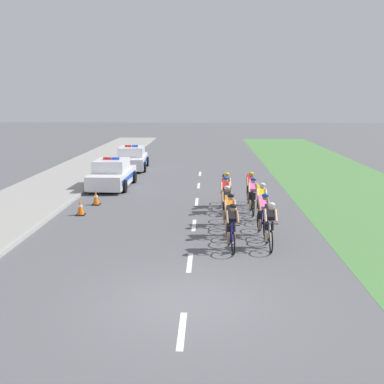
{
  "coord_description": "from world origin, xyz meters",
  "views": [
    {
      "loc": [
        0.51,
        -10.12,
        4.61
      ],
      "look_at": [
        -0.1,
        7.38,
        1.1
      ],
      "focal_mm": 44.0,
      "sensor_mm": 36.0,
      "label": 1
    }
  ],
  "objects_px": {
    "police_car_nearest": "(112,174)",
    "police_car_second": "(132,159)",
    "cyclist_ninth": "(226,188)",
    "cyclist_tenth": "(250,188)",
    "cyclist_fourth": "(263,213)",
    "cyclist_seventh": "(225,193)",
    "cyclist_eighth": "(253,194)",
    "cyclist_third": "(229,213)",
    "cyclist_fifth": "(227,204)",
    "traffic_cone_mid": "(80,208)",
    "traffic_cone_near": "(96,198)",
    "cyclist_sixth": "(261,201)",
    "cyclist_second": "(270,224)",
    "cyclist_lead": "(231,225)"
  },
  "relations": [
    {
      "from": "cyclist_ninth",
      "to": "police_car_nearest",
      "type": "xyz_separation_m",
      "value": [
        -5.79,
        4.23,
        -0.11
      ]
    },
    {
      "from": "cyclist_fourth",
      "to": "cyclist_tenth",
      "type": "xyz_separation_m",
      "value": [
        -0.04,
        4.52,
        0.0
      ]
    },
    {
      "from": "cyclist_third",
      "to": "traffic_cone_near",
      "type": "distance_m",
      "value": 7.25
    },
    {
      "from": "cyclist_sixth",
      "to": "cyclist_ninth",
      "type": "relative_size",
      "value": 1.0
    },
    {
      "from": "cyclist_fifth",
      "to": "cyclist_eighth",
      "type": "xyz_separation_m",
      "value": [
        1.11,
        1.82,
        0.0
      ]
    },
    {
      "from": "cyclist_second",
      "to": "cyclist_third",
      "type": "bearing_deg",
      "value": 132.41
    },
    {
      "from": "cyclist_lead",
      "to": "traffic_cone_mid",
      "type": "height_order",
      "value": "cyclist_lead"
    },
    {
      "from": "cyclist_eighth",
      "to": "cyclist_second",
      "type": "bearing_deg",
      "value": -88.45
    },
    {
      "from": "cyclist_fifth",
      "to": "cyclist_tenth",
      "type": "xyz_separation_m",
      "value": [
        1.14,
        3.22,
        0.0
      ]
    },
    {
      "from": "cyclist_fifth",
      "to": "police_car_nearest",
      "type": "bearing_deg",
      "value": 128.15
    },
    {
      "from": "cyclist_sixth",
      "to": "police_car_second",
      "type": "relative_size",
      "value": 0.38
    },
    {
      "from": "cyclist_fifth",
      "to": "police_car_second",
      "type": "relative_size",
      "value": 0.38
    },
    {
      "from": "cyclist_third",
      "to": "cyclist_sixth",
      "type": "xyz_separation_m",
      "value": [
        1.28,
        2.01,
        0.0
      ]
    },
    {
      "from": "traffic_cone_mid",
      "to": "cyclist_tenth",
      "type": "bearing_deg",
      "value": 15.65
    },
    {
      "from": "traffic_cone_near",
      "to": "traffic_cone_mid",
      "type": "bearing_deg",
      "value": -95.74
    },
    {
      "from": "cyclist_seventh",
      "to": "cyclist_eighth",
      "type": "xyz_separation_m",
      "value": [
        1.1,
        -0.21,
        0.0
      ]
    },
    {
      "from": "cyclist_third",
      "to": "police_car_second",
      "type": "height_order",
      "value": "police_car_second"
    },
    {
      "from": "police_car_nearest",
      "to": "cyclist_fifth",
      "type": "bearing_deg",
      "value": -51.85
    },
    {
      "from": "cyclist_seventh",
      "to": "traffic_cone_near",
      "type": "height_order",
      "value": "cyclist_seventh"
    },
    {
      "from": "cyclist_third",
      "to": "cyclist_ninth",
      "type": "distance_m",
      "value": 4.43
    },
    {
      "from": "cyclist_tenth",
      "to": "police_car_second",
      "type": "xyz_separation_m",
      "value": [
        -6.85,
        10.5,
        -0.11
      ]
    },
    {
      "from": "cyclist_third",
      "to": "police_car_second",
      "type": "distance_m",
      "value": 16.16
    },
    {
      "from": "cyclist_seventh",
      "to": "cyclist_eighth",
      "type": "bearing_deg",
      "value": -10.59
    },
    {
      "from": "cyclist_tenth",
      "to": "cyclist_ninth",
      "type": "bearing_deg",
      "value": -170.91
    },
    {
      "from": "cyclist_sixth",
      "to": "police_car_second",
      "type": "distance_m",
      "value": 14.86
    },
    {
      "from": "cyclist_fourth",
      "to": "cyclist_third",
      "type": "bearing_deg",
      "value": -175.98
    },
    {
      "from": "traffic_cone_near",
      "to": "cyclist_eighth",
      "type": "bearing_deg",
      "value": -11.07
    },
    {
      "from": "cyclist_lead",
      "to": "traffic_cone_mid",
      "type": "relative_size",
      "value": 2.69
    },
    {
      "from": "cyclist_sixth",
      "to": "cyclist_eighth",
      "type": "bearing_deg",
      "value": 100.2
    },
    {
      "from": "cyclist_fifth",
      "to": "cyclist_sixth",
      "type": "xyz_separation_m",
      "value": [
        1.32,
        0.62,
        0.0
      ]
    },
    {
      "from": "cyclist_ninth",
      "to": "police_car_second",
      "type": "xyz_separation_m",
      "value": [
        -5.79,
        10.67,
        -0.11
      ]
    },
    {
      "from": "cyclist_third",
      "to": "cyclist_tenth",
      "type": "xyz_separation_m",
      "value": [
        1.1,
        4.6,
        0.0
      ]
    },
    {
      "from": "cyclist_ninth",
      "to": "traffic_cone_near",
      "type": "relative_size",
      "value": 2.69
    },
    {
      "from": "cyclist_second",
      "to": "cyclist_eighth",
      "type": "relative_size",
      "value": 1.0
    },
    {
      "from": "cyclist_ninth",
      "to": "cyclist_tenth",
      "type": "relative_size",
      "value": 1.0
    },
    {
      "from": "cyclist_eighth",
      "to": "traffic_cone_mid",
      "type": "xyz_separation_m",
      "value": [
        -6.9,
        -0.54,
        -0.48
      ]
    },
    {
      "from": "cyclist_third",
      "to": "cyclist_tenth",
      "type": "height_order",
      "value": "same"
    },
    {
      "from": "cyclist_third",
      "to": "cyclist_seventh",
      "type": "xyz_separation_m",
      "value": [
        -0.03,
        3.41,
        0.0
      ]
    },
    {
      "from": "police_car_nearest",
      "to": "police_car_second",
      "type": "xyz_separation_m",
      "value": [
        0.0,
        6.44,
        0.0
      ]
    },
    {
      "from": "cyclist_fourth",
      "to": "police_car_nearest",
      "type": "bearing_deg",
      "value": 128.77
    },
    {
      "from": "cyclist_second",
      "to": "cyclist_fourth",
      "type": "bearing_deg",
      "value": 92.18
    },
    {
      "from": "cyclist_seventh",
      "to": "cyclist_eighth",
      "type": "height_order",
      "value": "same"
    },
    {
      "from": "police_car_nearest",
      "to": "cyclist_eighth",
      "type": "bearing_deg",
      "value": -38.66
    },
    {
      "from": "cyclist_tenth",
      "to": "cyclist_fifth",
      "type": "bearing_deg",
      "value": -109.51
    },
    {
      "from": "police_car_second",
      "to": "cyclist_sixth",
      "type": "bearing_deg",
      "value": -61.75
    },
    {
      "from": "cyclist_eighth",
      "to": "police_car_nearest",
      "type": "distance_m",
      "value": 8.74
    },
    {
      "from": "cyclist_third",
      "to": "cyclist_fourth",
      "type": "xyz_separation_m",
      "value": [
        1.14,
        0.08,
        0.0
      ]
    },
    {
      "from": "police_car_second",
      "to": "cyclist_eighth",
      "type": "bearing_deg",
      "value": -60.18
    },
    {
      "from": "police_car_second",
      "to": "police_car_nearest",
      "type": "bearing_deg",
      "value": -90.01
    },
    {
      "from": "traffic_cone_near",
      "to": "police_car_second",
      "type": "bearing_deg",
      "value": 90.58
    }
  ]
}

